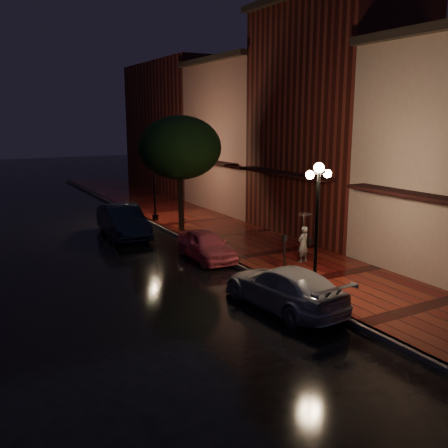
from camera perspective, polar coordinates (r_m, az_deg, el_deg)
ground at (r=20.52m, az=0.56°, el=-4.42°), size 120.00×120.00×0.00m
sidewalk at (r=21.66m, az=5.74°, el=-3.38°), size 4.50×60.00×0.15m
curb at (r=20.50m, az=0.56°, el=-4.22°), size 0.25×60.00×0.15m
storefront_mid at (r=25.40m, az=12.35°, el=11.08°), size 5.00×8.00×11.00m
storefront_far at (r=31.88m, az=2.59°, el=9.69°), size 5.00×8.00×9.00m
storefront_extra at (r=40.70m, az=-4.98°, el=10.88°), size 5.00×12.00×10.00m
streetlamp_near at (r=16.09m, az=10.57°, el=0.30°), size 0.96×0.36×4.31m
streetlamp_far at (r=28.15m, az=-7.98°, el=5.39°), size 0.96×0.36×4.31m
street_tree at (r=25.34m, az=-5.03°, el=8.46°), size 4.16×4.16×5.80m
pink_car at (r=20.82m, az=-2.07°, el=-2.41°), size 1.58×3.67×1.23m
navy_car at (r=25.26m, az=-11.48°, el=0.33°), size 1.93×4.86×1.57m
silver_car at (r=15.71m, az=6.88°, el=-7.21°), size 2.23×4.70×1.32m
woman_with_umbrella at (r=20.02m, az=9.11°, el=-0.57°), size 0.85×0.86×2.04m
parking_meter at (r=18.81m, az=6.93°, el=-2.90°), size 0.13×0.10×1.39m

